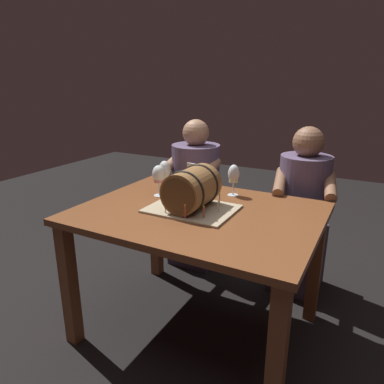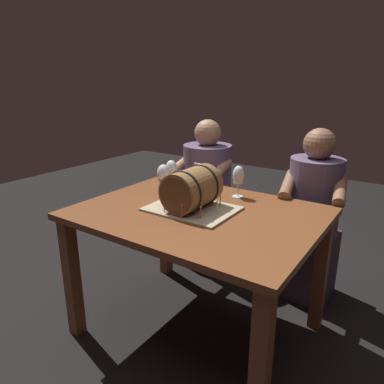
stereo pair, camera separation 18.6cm
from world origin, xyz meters
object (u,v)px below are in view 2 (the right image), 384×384
object	(u,v)px
barrel_cake	(192,191)
person_seated_left	(207,198)
wine_glass_white	(238,176)
person_seated_right	(311,223)
menu_card	(201,176)
dining_table	(198,230)
wine_glass_empty	(171,169)
wine_glass_rose	(163,175)

from	to	relation	value
barrel_cake	person_seated_left	world-z (taller)	person_seated_left
wine_glass_white	person_seated_right	size ratio (longest dim) A/B	0.17
barrel_cake	wine_glass_white	size ratio (longest dim) A/B	2.39
barrel_cake	menu_card	distance (m)	0.40
dining_table	menu_card	bearing A→B (deg)	120.82
wine_glass_empty	menu_card	size ratio (longest dim) A/B	1.15
menu_card	person_seated_left	xyz separation A→B (m)	(-0.19, 0.38, -0.29)
wine_glass_empty	wine_glass_white	world-z (taller)	wine_glass_white
wine_glass_white	wine_glass_rose	bearing A→B (deg)	-150.56
wine_glass_rose	barrel_cake	bearing A→B (deg)	-22.46
dining_table	menu_card	size ratio (longest dim) A/B	7.82
dining_table	barrel_cake	distance (m)	0.22
dining_table	wine_glass_rose	bearing A→B (deg)	161.37
dining_table	barrel_cake	bearing A→B (deg)	-162.44
dining_table	wine_glass_empty	world-z (taller)	wine_glass_empty
wine_glass_rose	dining_table	bearing A→B (deg)	-18.63
menu_card	person_seated_right	bearing A→B (deg)	41.62
wine_glass_empty	menu_card	distance (m)	0.19
dining_table	menu_card	xyz separation A→B (m)	(-0.21, 0.35, 0.19)
menu_card	wine_glass_white	bearing A→B (deg)	4.50
dining_table	wine_glass_empty	distance (m)	0.49
dining_table	person_seated_left	bearing A→B (deg)	118.79
barrel_cake	wine_glass_white	bearing A→B (deg)	73.59
wine_glass_empty	person_seated_left	size ratio (longest dim) A/B	0.16
wine_glass_empty	wine_glass_white	xyz separation A→B (m)	(0.43, 0.08, 0.00)
wine_glass_empty	barrel_cake	bearing A→B (deg)	-37.36
wine_glass_empty	wine_glass_rose	bearing A→B (deg)	-72.09
wine_glass_rose	person_seated_left	world-z (taller)	person_seated_left
dining_table	wine_glass_empty	size ratio (longest dim) A/B	6.82
wine_glass_rose	person_seated_right	bearing A→B (deg)	40.74
barrel_cake	wine_glass_empty	size ratio (longest dim) A/B	2.46
dining_table	wine_glass_white	size ratio (longest dim) A/B	6.61
wine_glass_rose	menu_card	world-z (taller)	wine_glass_rose
barrel_cake	person_seated_right	size ratio (longest dim) A/B	0.40
barrel_cake	menu_card	xyz separation A→B (m)	(-0.18, 0.36, -0.03)
wine_glass_white	person_seated_right	xyz separation A→B (m)	(0.34, 0.40, -0.35)
person_seated_left	dining_table	bearing A→B (deg)	-61.21
barrel_cake	person_seated_left	xyz separation A→B (m)	(-0.37, 0.74, -0.32)
barrel_cake	menu_card	bearing A→B (deg)	115.96
person_seated_left	menu_card	bearing A→B (deg)	-63.16
wine_glass_white	menu_card	world-z (taller)	wine_glass_white
wine_glass_empty	wine_glass_rose	world-z (taller)	wine_glass_rose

